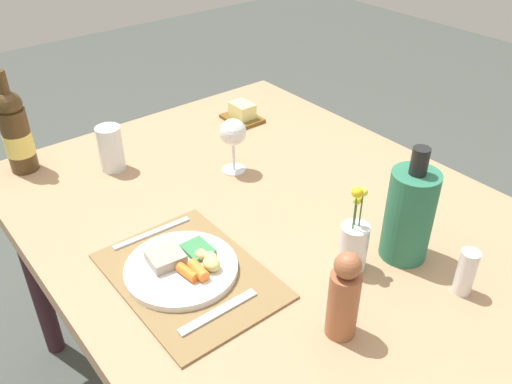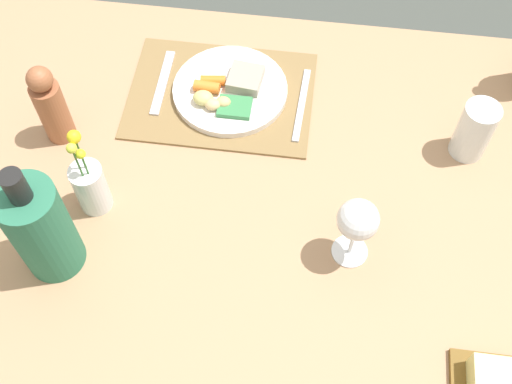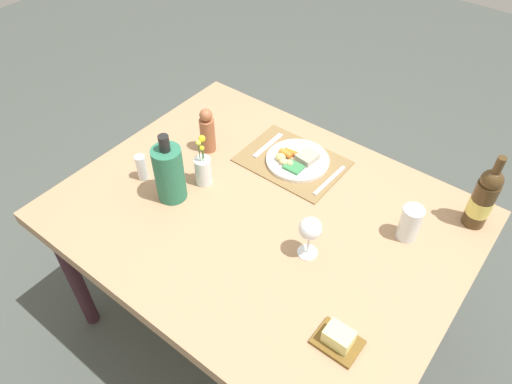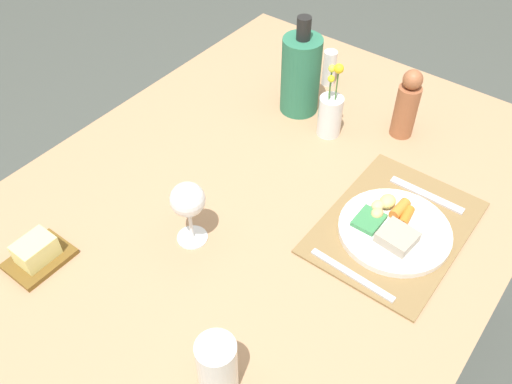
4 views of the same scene
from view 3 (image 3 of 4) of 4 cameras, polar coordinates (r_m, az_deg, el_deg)
The scene contains 14 objects.
ground_plane at distance 2.31m, azimuth 0.60°, elevation -14.98°, with size 8.00×8.00×0.00m, color #454B45.
dining_table at distance 1.76m, azimuth 0.76°, elevation -3.93°, with size 1.40×1.10×0.74m.
placemat at distance 1.91m, azimuth 4.32°, elevation 3.66°, with size 0.40×0.29×0.01m, color olive.
dinner_plate at distance 1.90m, azimuth 4.89°, elevation 3.84°, with size 0.25×0.25×0.04m.
fork at distance 1.84m, azimuth 8.72°, elevation 1.40°, with size 0.01×0.20×0.01m, color silver.
knife at distance 1.97m, azimuth 1.43°, elevation 5.57°, with size 0.02×0.18×0.01m, color silver.
salt_shaker at distance 1.85m, azimuth -13.40°, elevation 2.85°, with size 0.04×0.04×0.11m, color white.
wine_bottle at distance 1.76m, azimuth 25.36°, elevation -0.70°, with size 0.08×0.08×0.30m.
pepper_mill at distance 1.92m, azimuth -5.80°, elevation 7.20°, with size 0.06×0.06×0.19m.
cooler_bottle at distance 1.72m, azimuth -10.25°, elevation 2.24°, with size 0.11×0.11×0.28m.
wine_glass at distance 1.51m, azimuth 6.44°, elevation -4.46°, with size 0.08×0.08×0.16m.
butter_dish at distance 1.42m, azimuth 9.73°, elevation -16.78°, with size 0.13×0.10×0.06m.
flower_vase at distance 1.79m, azimuth -6.29°, elevation 2.69°, with size 0.06×0.06×0.22m.
water_tumbler at distance 1.68m, azimuth 17.73°, elevation -3.73°, with size 0.07×0.07×0.13m.
Camera 3 is at (-0.69, 0.93, 2.00)m, focal length 33.72 mm.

